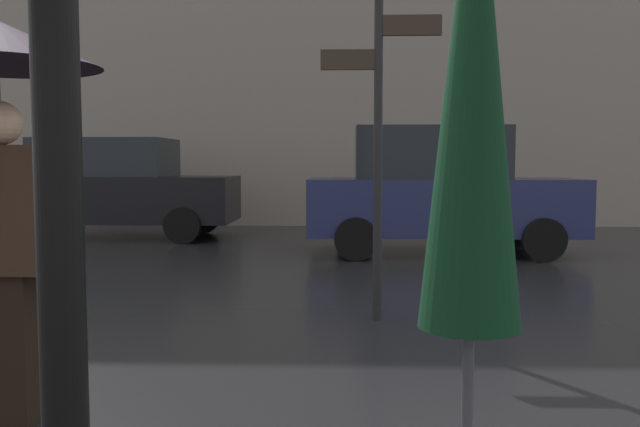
% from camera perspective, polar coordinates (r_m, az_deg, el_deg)
% --- Properties ---
extents(folded_patio_umbrella_near, '(0.42, 0.42, 2.45)m').
position_cam_1_polar(folded_patio_umbrella_near, '(2.00, 12.83, 8.39)').
color(folded_patio_umbrella_near, black).
rests_on(folded_patio_umbrella_near, ground).
extents(parked_car_left, '(4.23, 1.83, 2.01)m').
position_cam_1_polar(parked_car_left, '(10.79, 9.99, 1.93)').
color(parked_car_left, '#1E234C').
rests_on(parked_car_left, ground).
extents(parked_car_right, '(4.44, 1.98, 1.91)m').
position_cam_1_polar(parked_car_right, '(13.45, -17.02, 2.12)').
color(parked_car_right, black).
rests_on(parked_car_right, ground).
extents(street_signpost, '(1.08, 0.08, 2.92)m').
position_cam_1_polar(street_signpost, '(6.11, 5.02, 7.37)').
color(street_signpost, black).
rests_on(street_signpost, ground).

